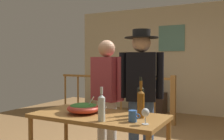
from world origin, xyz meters
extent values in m
cube|color=beige|center=(0.00, 3.21, 1.35)|extent=(5.97, 0.10, 2.70)
cube|color=slate|center=(-0.35, 3.15, 1.88)|extent=(0.66, 0.03, 0.65)
cylinder|color=#9E6B33|center=(-2.73, 1.90, 0.46)|extent=(0.04, 0.04, 0.92)
cylinder|color=#9E6B33|center=(-2.34, 1.90, 0.46)|extent=(0.04, 0.04, 0.92)
cylinder|color=#9E6B33|center=(-1.94, 1.90, 0.46)|extent=(0.04, 0.04, 0.92)
cylinder|color=#9E6B33|center=(-1.55, 1.90, 0.46)|extent=(0.04, 0.04, 0.92)
cylinder|color=#9E6B33|center=(-1.16, 1.90, 0.46)|extent=(0.04, 0.04, 0.92)
cylinder|color=#9E6B33|center=(-0.76, 1.90, 0.46)|extent=(0.04, 0.04, 0.92)
cylinder|color=#9E6B33|center=(-0.37, 1.90, 0.46)|extent=(0.04, 0.04, 0.92)
cylinder|color=#9E6B33|center=(0.03, 1.90, 0.46)|extent=(0.04, 0.04, 0.92)
cube|color=#9E6B33|center=(-1.35, 1.90, 0.94)|extent=(2.84, 0.07, 0.05)
cube|color=#9E6B33|center=(0.03, 1.90, 0.51)|extent=(0.10, 0.10, 1.02)
cube|color=#38281E|center=(-0.87, 2.86, 0.26)|extent=(0.90, 0.40, 0.52)
cube|color=black|center=(-0.87, 2.86, 0.53)|extent=(0.20, 0.12, 0.02)
cylinder|color=black|center=(-0.87, 2.86, 0.58)|extent=(0.03, 0.03, 0.08)
cube|color=black|center=(-0.87, 2.83, 0.78)|extent=(0.59, 0.06, 0.32)
cube|color=black|center=(-0.87, 2.80, 0.78)|extent=(0.54, 0.01, 0.28)
cube|color=#9E6B33|center=(-0.02, -0.97, 0.73)|extent=(1.43, 0.69, 0.04)
cylinder|color=#9E6B33|center=(-0.70, -0.66, 0.36)|extent=(0.05, 0.05, 0.71)
ellipsoid|color=#CC3D2D|center=(-0.20, -0.99, 0.81)|extent=(0.36, 0.36, 0.11)
ellipsoid|color=#38702D|center=(-0.20, -0.99, 0.84)|extent=(0.29, 0.29, 0.05)
cylinder|color=silver|center=(-0.13, -0.99, 0.86)|extent=(0.13, 0.01, 0.18)
cylinder|color=silver|center=(0.57, -1.14, 0.76)|extent=(0.06, 0.06, 0.01)
cylinder|color=silver|center=(0.57, -1.14, 0.80)|extent=(0.01, 0.01, 0.07)
ellipsoid|color=silver|center=(0.57, -1.14, 0.86)|extent=(0.07, 0.07, 0.08)
cylinder|color=black|center=(0.37, -0.76, 0.89)|extent=(0.07, 0.07, 0.28)
cone|color=black|center=(0.37, -0.76, 1.05)|extent=(0.07, 0.07, 0.03)
cylinder|color=black|center=(0.37, -0.76, 1.11)|extent=(0.03, 0.03, 0.09)
cylinder|color=silver|center=(0.16, -1.21, 0.87)|extent=(0.07, 0.07, 0.23)
cone|color=silver|center=(0.16, -1.21, 1.00)|extent=(0.07, 0.07, 0.03)
cylinder|color=silver|center=(0.16, -1.21, 1.05)|extent=(0.03, 0.03, 0.07)
cylinder|color=brown|center=(0.43, -0.91, 0.88)|extent=(0.07, 0.07, 0.25)
cone|color=brown|center=(0.43, -0.91, 1.02)|extent=(0.07, 0.07, 0.03)
cylinder|color=brown|center=(0.43, -0.91, 1.08)|extent=(0.03, 0.03, 0.09)
cylinder|color=#3866B2|center=(0.43, -1.09, 0.81)|extent=(0.08, 0.08, 0.11)
torus|color=#3866B2|center=(0.48, -1.09, 0.81)|extent=(0.05, 0.01, 0.05)
cylinder|color=beige|center=(-0.18, -0.38, 0.40)|extent=(0.13, 0.13, 0.80)
cylinder|color=beige|center=(-0.35, -0.33, 0.40)|extent=(0.13, 0.13, 0.80)
cube|color=#9E3842|center=(-0.26, -0.35, 1.09)|extent=(0.45, 0.33, 0.57)
cylinder|color=#9E3842|center=(-0.03, -0.43, 1.10)|extent=(0.09, 0.09, 0.54)
cylinder|color=#9E3842|center=(-0.50, -0.28, 1.10)|extent=(0.09, 0.09, 0.54)
sphere|color=tan|center=(-0.26, -0.35, 1.48)|extent=(0.22, 0.22, 0.22)
cylinder|color=#3D5684|center=(0.31, -0.33, 0.42)|extent=(0.13, 0.13, 0.84)
cylinder|color=#3D5684|center=(0.13, -0.38, 0.42)|extent=(0.13, 0.13, 0.84)
cube|color=black|center=(0.22, -0.35, 1.13)|extent=(0.40, 0.31, 0.59)
cylinder|color=black|center=(0.43, -0.29, 1.15)|extent=(0.09, 0.09, 0.56)
cylinder|color=black|center=(0.00, -0.42, 1.15)|extent=(0.09, 0.09, 0.56)
sphere|color=#D8A884|center=(0.22, -0.35, 1.54)|extent=(0.23, 0.23, 0.23)
cylinder|color=black|center=(0.22, -0.35, 1.60)|extent=(0.41, 0.41, 0.01)
cylinder|color=black|center=(0.22, -0.35, 1.65)|extent=(0.22, 0.22, 0.10)
camera|label=1|loc=(1.38, -3.30, 1.34)|focal=41.33mm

